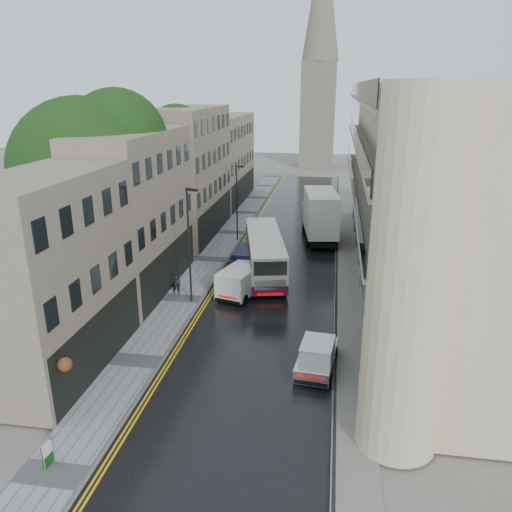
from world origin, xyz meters
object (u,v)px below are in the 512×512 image
(cream_bus, at_px, (252,267))
(estate_sign, at_px, (47,454))
(tree_far, at_px, (157,174))
(white_van, at_px, (220,285))
(navy_van, at_px, (231,269))
(lamp_post_near, at_px, (189,247))
(pedestrian, at_px, (176,282))
(tree_near, at_px, (87,195))
(lamp_post_far, at_px, (237,204))
(silver_hatchback, at_px, (296,367))
(white_lorry, at_px, (308,220))

(cream_bus, height_order, estate_sign, cream_bus)
(tree_far, distance_m, white_van, 16.87)
(navy_van, relative_size, lamp_post_near, 0.61)
(white_van, distance_m, navy_van, 2.90)
(tree_far, height_order, pedestrian, tree_far)
(tree_near, bearing_deg, tree_far, 88.68)
(cream_bus, bearing_deg, pedestrian, -167.42)
(lamp_post_far, distance_m, estate_sign, 30.37)
(silver_hatchback, bearing_deg, estate_sign, -134.21)
(white_lorry, distance_m, pedestrian, 15.47)
(tree_far, bearing_deg, navy_van, -49.18)
(pedestrian, bearing_deg, navy_van, -149.47)
(cream_bus, height_order, white_van, cream_bus)
(tree_near, relative_size, tree_far, 1.11)
(tree_far, relative_size, pedestrian, 7.24)
(tree_near, xyz_separation_m, estate_sign, (6.24, -16.95, -6.35))
(white_lorry, bearing_deg, pedestrian, -130.96)
(silver_hatchback, distance_m, navy_van, 13.41)
(lamp_post_far, xyz_separation_m, estate_sign, (-1.50, -30.19, -3.03))
(lamp_post_near, xyz_separation_m, lamp_post_far, (0.36, 14.36, -0.36))
(white_van, distance_m, pedestrian, 3.25)
(white_van, height_order, pedestrian, white_van)
(silver_hatchback, bearing_deg, white_lorry, 98.04)
(cream_bus, distance_m, lamp_post_near, 5.47)
(cream_bus, height_order, silver_hatchback, cream_bus)
(lamp_post_near, bearing_deg, estate_sign, -74.18)
(cream_bus, height_order, pedestrian, cream_bus)
(tree_far, height_order, estate_sign, tree_far)
(tree_far, distance_m, estate_sign, 31.05)
(tree_near, height_order, tree_far, tree_near)
(pedestrian, distance_m, lamp_post_far, 13.67)
(tree_near, xyz_separation_m, white_van, (9.22, -0.36, -5.87))
(white_lorry, relative_size, navy_van, 1.91)
(white_van, relative_size, lamp_post_far, 0.67)
(tree_near, distance_m, silver_hatchback, 18.94)
(pedestrian, xyz_separation_m, estate_sign, (0.26, -16.89, -0.39))
(white_van, height_order, lamp_post_near, lamp_post_near)
(tree_near, xyz_separation_m, lamp_post_near, (7.37, -1.13, -2.97))
(lamp_post_far, bearing_deg, white_lorry, 4.51)
(estate_sign, bearing_deg, lamp_post_near, 90.61)
(white_lorry, relative_size, white_van, 1.94)
(white_lorry, distance_m, estate_sign, 30.96)
(tree_far, height_order, white_lorry, tree_far)
(white_lorry, bearing_deg, tree_near, -146.14)
(tree_far, relative_size, lamp_post_near, 1.62)
(tree_far, bearing_deg, lamp_post_far, 1.80)
(white_van, xyz_separation_m, lamp_post_near, (-1.85, -0.77, 2.90))
(white_lorry, relative_size, silver_hatchback, 2.27)
(cream_bus, height_order, lamp_post_far, lamp_post_far)
(white_lorry, distance_m, silver_hatchback, 22.47)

